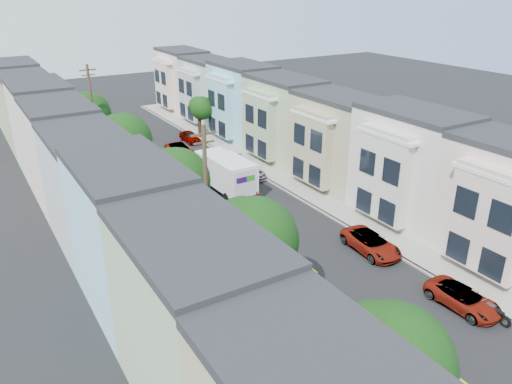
{
  "coord_description": "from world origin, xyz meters",
  "views": [
    {
      "loc": [
        -17.99,
        -22.91,
        17.61
      ],
      "look_at": [
        0.94,
        8.16,
        2.2
      ],
      "focal_mm": 35.0,
      "sensor_mm": 36.0,
      "label": 1
    }
  ],
  "objects_px": {
    "utility_pole_near": "(207,205)",
    "utility_pole_far": "(93,115)",
    "tree_c": "(175,182)",
    "motorcycle": "(493,312)",
    "parked_left_b": "(315,344)",
    "parked_right_b": "(371,243)",
    "tree_b": "(253,241)",
    "parked_right_a": "(463,299)",
    "tree_a": "(390,365)",
    "fedex_truck": "(226,173)",
    "parked_left_c": "(247,279)",
    "tree_d": "(124,141)",
    "lead_sedan": "(180,150)",
    "tree_far_r": "(201,109)",
    "tree_e": "(88,114)",
    "parked_right_d": "(190,137)",
    "parked_left_d": "(165,204)",
    "parked_right_c": "(246,169)"
  },
  "relations": [
    {
      "from": "utility_pole_near",
      "to": "utility_pole_far",
      "type": "distance_m",
      "value": 26.0
    },
    {
      "from": "tree_c",
      "to": "motorcycle",
      "type": "xyz_separation_m",
      "value": [
        11.75,
        -16.97,
        -4.55
      ]
    },
    {
      "from": "parked_left_b",
      "to": "motorcycle",
      "type": "relative_size",
      "value": 2.08
    },
    {
      "from": "motorcycle",
      "to": "parked_right_b",
      "type": "bearing_deg",
      "value": 94.6
    },
    {
      "from": "tree_b",
      "to": "parked_right_a",
      "type": "relative_size",
      "value": 1.69
    },
    {
      "from": "tree_a",
      "to": "motorcycle",
      "type": "bearing_deg",
      "value": 14.74
    },
    {
      "from": "tree_b",
      "to": "fedex_truck",
      "type": "bearing_deg",
      "value": 66.26
    },
    {
      "from": "utility_pole_far",
      "to": "parked_left_b",
      "type": "height_order",
      "value": "utility_pole_far"
    },
    {
      "from": "tree_c",
      "to": "parked_left_c",
      "type": "distance_m",
      "value": 8.51
    },
    {
      "from": "tree_d",
      "to": "motorcycle",
      "type": "relative_size",
      "value": 3.41
    },
    {
      "from": "lead_sedan",
      "to": "parked_right_b",
      "type": "bearing_deg",
      "value": -80.6
    },
    {
      "from": "tree_b",
      "to": "tree_c",
      "type": "distance_m",
      "value": 10.25
    },
    {
      "from": "tree_far_r",
      "to": "utility_pole_far",
      "type": "distance_m",
      "value": 13.52
    },
    {
      "from": "fedex_truck",
      "to": "lead_sedan",
      "type": "xyz_separation_m",
      "value": [
        0.5,
        11.57,
        -1.22
      ]
    },
    {
      "from": "tree_e",
      "to": "tree_far_r",
      "type": "relative_size",
      "value": 1.39
    },
    {
      "from": "parked_left_b",
      "to": "motorcycle",
      "type": "xyz_separation_m",
      "value": [
        10.34,
        -2.93,
        -0.17
      ]
    },
    {
      "from": "fedex_truck",
      "to": "utility_pole_far",
      "type": "bearing_deg",
      "value": 117.83
    },
    {
      "from": "tree_far_r",
      "to": "utility_pole_far",
      "type": "relative_size",
      "value": 0.5
    },
    {
      "from": "utility_pole_far",
      "to": "parked_right_d",
      "type": "height_order",
      "value": "utility_pole_far"
    },
    {
      "from": "utility_pole_near",
      "to": "lead_sedan",
      "type": "relative_size",
      "value": 2.12
    },
    {
      "from": "tree_e",
      "to": "tree_far_r",
      "type": "height_order",
      "value": "tree_e"
    },
    {
      "from": "tree_far_r",
      "to": "parked_left_d",
      "type": "distance_m",
      "value": 21.23
    },
    {
      "from": "motorcycle",
      "to": "parked_left_b",
      "type": "bearing_deg",
      "value": 165.43
    },
    {
      "from": "motorcycle",
      "to": "parked_left_c",
      "type": "bearing_deg",
      "value": 137.96
    },
    {
      "from": "tree_d",
      "to": "utility_pole_near",
      "type": "height_order",
      "value": "utility_pole_near"
    },
    {
      "from": "parked_right_d",
      "to": "utility_pole_far",
      "type": "bearing_deg",
      "value": -172.06
    },
    {
      "from": "parked_right_c",
      "to": "tree_a",
      "type": "bearing_deg",
      "value": -111.8
    },
    {
      "from": "tree_c",
      "to": "motorcycle",
      "type": "height_order",
      "value": "tree_c"
    },
    {
      "from": "tree_c",
      "to": "fedex_truck",
      "type": "relative_size",
      "value": 1.05
    },
    {
      "from": "fedex_truck",
      "to": "parked_right_c",
      "type": "height_order",
      "value": "fedex_truck"
    },
    {
      "from": "fedex_truck",
      "to": "motorcycle",
      "type": "relative_size",
      "value": 3.25
    },
    {
      "from": "parked_left_d",
      "to": "parked_left_b",
      "type": "bearing_deg",
      "value": -84.59
    },
    {
      "from": "tree_b",
      "to": "tree_e",
      "type": "bearing_deg",
      "value": 90.0
    },
    {
      "from": "utility_pole_far",
      "to": "parked_left_c",
      "type": "relative_size",
      "value": 2.03
    },
    {
      "from": "utility_pole_far",
      "to": "lead_sedan",
      "type": "distance_m",
      "value": 9.61
    },
    {
      "from": "parked_right_a",
      "to": "parked_right_d",
      "type": "relative_size",
      "value": 1.15
    },
    {
      "from": "parked_right_c",
      "to": "motorcycle",
      "type": "xyz_separation_m",
      "value": [
        0.54,
        -26.7,
        -0.3
      ]
    },
    {
      "from": "fedex_truck",
      "to": "parked_right_a",
      "type": "distance_m",
      "value": 22.82
    },
    {
      "from": "tree_c",
      "to": "parked_left_c",
      "type": "height_order",
      "value": "tree_c"
    },
    {
      "from": "tree_e",
      "to": "parked_left_b",
      "type": "xyz_separation_m",
      "value": [
        1.4,
        -37.7,
        -4.02
      ]
    },
    {
      "from": "tree_d",
      "to": "tree_e",
      "type": "height_order",
      "value": "tree_d"
    },
    {
      "from": "tree_d",
      "to": "tree_far_r",
      "type": "bearing_deg",
      "value": 43.1
    },
    {
      "from": "tree_far_r",
      "to": "parked_right_c",
      "type": "bearing_deg",
      "value": -98.15
    },
    {
      "from": "tree_d",
      "to": "utility_pole_near",
      "type": "relative_size",
      "value": 0.73
    },
    {
      "from": "tree_c",
      "to": "motorcycle",
      "type": "distance_m",
      "value": 21.13
    },
    {
      "from": "lead_sedan",
      "to": "parked_left_c",
      "type": "height_order",
      "value": "parked_left_c"
    },
    {
      "from": "tree_b",
      "to": "utility_pole_far",
      "type": "relative_size",
      "value": 0.76
    },
    {
      "from": "tree_b",
      "to": "parked_right_d",
      "type": "height_order",
      "value": "tree_b"
    },
    {
      "from": "tree_b",
      "to": "lead_sedan",
      "type": "bearing_deg",
      "value": 74.29
    },
    {
      "from": "tree_d",
      "to": "motorcycle",
      "type": "height_order",
      "value": "tree_d"
    }
  ]
}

